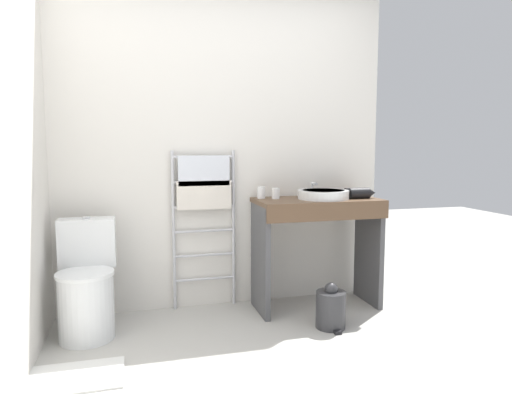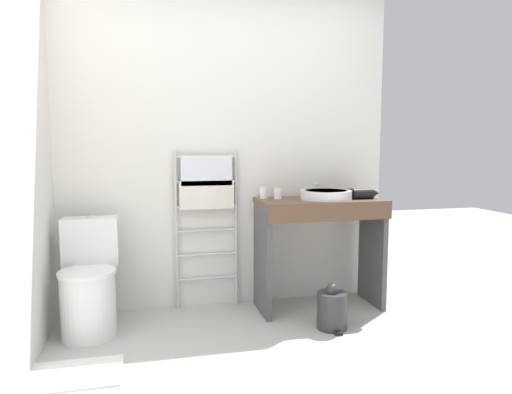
# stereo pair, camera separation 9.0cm
# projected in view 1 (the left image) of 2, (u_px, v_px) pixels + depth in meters

# --- Properties ---
(wall_back) EXTENTS (2.71, 0.12, 2.63)m
(wall_back) POSITION_uv_depth(u_px,v_px,m) (217.00, 139.00, 3.59)
(wall_back) COLOR silver
(wall_back) RESTS_ON ground_plane
(wall_side) EXTENTS (0.12, 2.19, 2.63)m
(wall_side) POSITION_uv_depth(u_px,v_px,m) (10.00, 136.00, 2.49)
(wall_side) COLOR silver
(wall_side) RESTS_ON ground_plane
(toilet) EXTENTS (0.38, 0.50, 0.78)m
(toilet) POSITION_uv_depth(u_px,v_px,m) (86.00, 288.00, 3.03)
(toilet) COLOR white
(toilet) RESTS_ON ground_plane
(towel_radiator) EXTENTS (0.49, 0.06, 1.23)m
(towel_radiator) POSITION_uv_depth(u_px,v_px,m) (204.00, 195.00, 3.50)
(towel_radiator) COLOR silver
(towel_radiator) RESTS_ON ground_plane
(vanity_counter) EXTENTS (0.95, 0.49, 0.86)m
(vanity_counter) POSITION_uv_depth(u_px,v_px,m) (317.00, 234.00, 3.53)
(vanity_counter) COLOR brown
(vanity_counter) RESTS_ON ground_plane
(sink_basin) EXTENTS (0.39, 0.39, 0.07)m
(sink_basin) POSITION_uv_depth(u_px,v_px,m) (323.00, 194.00, 3.50)
(sink_basin) COLOR white
(sink_basin) RESTS_ON vanity_counter
(faucet) EXTENTS (0.02, 0.10, 0.11)m
(faucet) POSITION_uv_depth(u_px,v_px,m) (313.00, 187.00, 3.70)
(faucet) COLOR silver
(faucet) RESTS_ON vanity_counter
(cup_near_wall) EXTENTS (0.06, 0.06, 0.09)m
(cup_near_wall) POSITION_uv_depth(u_px,v_px,m) (261.00, 193.00, 3.53)
(cup_near_wall) COLOR white
(cup_near_wall) RESTS_ON vanity_counter
(cup_near_edge) EXTENTS (0.06, 0.06, 0.08)m
(cup_near_edge) POSITION_uv_depth(u_px,v_px,m) (276.00, 193.00, 3.50)
(cup_near_edge) COLOR white
(cup_near_edge) RESTS_ON vanity_counter
(hair_dryer) EXTENTS (0.22, 0.17, 0.08)m
(hair_dryer) POSITION_uv_depth(u_px,v_px,m) (360.00, 193.00, 3.53)
(hair_dryer) COLOR black
(hair_dryer) RESTS_ON vanity_counter
(trash_bin) EXTENTS (0.21, 0.24, 0.32)m
(trash_bin) POSITION_uv_depth(u_px,v_px,m) (331.00, 308.00, 3.18)
(trash_bin) COLOR #333335
(trash_bin) RESTS_ON ground_plane
(bath_mat) EXTENTS (0.56, 0.36, 0.01)m
(bath_mat) POSITION_uv_depth(u_px,v_px,m) (71.00, 378.00, 2.48)
(bath_mat) COLOR silver
(bath_mat) RESTS_ON ground_plane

